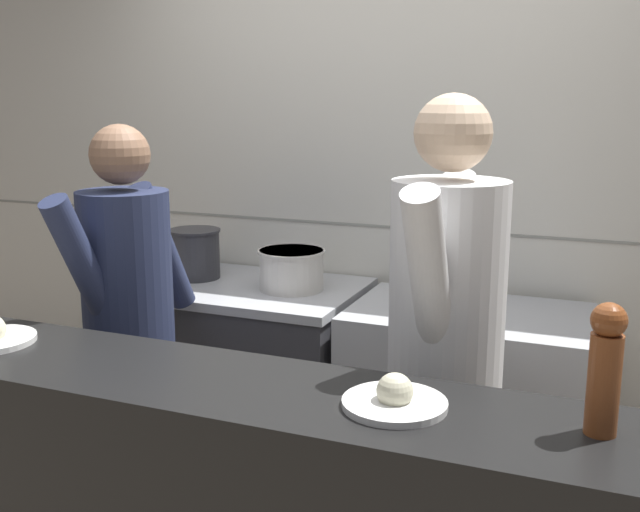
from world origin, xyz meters
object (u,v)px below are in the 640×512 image
plated_dish_appetiser (395,399)px  chef_sous (445,348)px  sauce_pot (292,268)px  pepper_mill (605,366)px  stock_pot (195,252)px  oven_range (244,376)px  chef_head_cook (129,321)px

plated_dish_appetiser → chef_sous: (-0.00, 0.56, -0.05)m
sauce_pot → chef_sous: chef_sous is taller
sauce_pot → pepper_mill: 1.86m
stock_pot → chef_sous: (1.39, -0.78, -0.04)m
plated_dish_appetiser → pepper_mill: 0.49m
oven_range → stock_pot: size_ratio=4.42×
oven_range → chef_sous: 1.45m
pepper_mill → sauce_pot: bearing=136.4°
sauce_pot → chef_head_cook: 0.81m
pepper_mill → chef_head_cook: chef_head_cook is taller
oven_range → pepper_mill: size_ratio=3.54×
plated_dish_appetiser → stock_pot: bearing=136.0°
sauce_pot → oven_range: bearing=-179.5°
sauce_pot → chef_sous: size_ratio=0.17×
sauce_pot → plated_dish_appetiser: 1.58m
plated_dish_appetiser → chef_head_cook: (-1.21, 0.58, -0.11)m
oven_range → plated_dish_appetiser: (1.12, -1.31, 0.58)m
plated_dish_appetiser → chef_sous: bearing=90.2°
sauce_pot → chef_head_cook: size_ratio=0.18×
oven_range → chef_head_cook: (-0.09, -0.73, 0.47)m
sauce_pot → plated_dish_appetiser: bearing=-56.4°
pepper_mill → plated_dish_appetiser: bearing=-175.8°
chef_sous → stock_pot: bearing=152.1°
oven_range → chef_sous: bearing=-33.9°
oven_range → pepper_mill: (1.59, -1.28, 0.72)m
sauce_pot → chef_sous: 1.15m
pepper_mill → chef_sous: bearing=132.1°
stock_pot → chef_sous: 1.59m
stock_pot → pepper_mill: size_ratio=0.80×
sauce_pot → plated_dish_appetiser: (0.87, -1.31, 0.03)m
oven_range → chef_sous: (1.12, -0.75, 0.53)m
oven_range → plated_dish_appetiser: plated_dish_appetiser is taller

